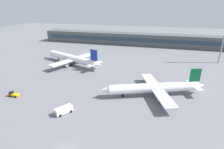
{
  "coord_description": "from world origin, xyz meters",
  "views": [
    {
      "loc": [
        18.02,
        -25.95,
        30.52
      ],
      "look_at": [
        0.19,
        40.0,
        3.0
      ],
      "focal_mm": 28.24,
      "sensor_mm": 36.0,
      "label": 1
    }
  ],
  "objects_px": {
    "airplane_mid": "(72,58)",
    "service_van_white": "(64,110)",
    "baggage_tug_yellow": "(13,94)",
    "airplane_near": "(153,88)"
  },
  "relations": [
    {
      "from": "airplane_near",
      "to": "airplane_mid",
      "type": "distance_m",
      "value": 50.68
    },
    {
      "from": "airplane_near",
      "to": "baggage_tug_yellow",
      "type": "height_order",
      "value": "airplane_near"
    },
    {
      "from": "airplane_near",
      "to": "baggage_tug_yellow",
      "type": "xyz_separation_m",
      "value": [
        -47.67,
        -13.75,
        -2.1
      ]
    },
    {
      "from": "airplane_mid",
      "to": "baggage_tug_yellow",
      "type": "relative_size",
      "value": 11.06
    },
    {
      "from": "airplane_mid",
      "to": "service_van_white",
      "type": "bearing_deg",
      "value": -65.96
    },
    {
      "from": "airplane_mid",
      "to": "baggage_tug_yellow",
      "type": "distance_m",
      "value": 38.59
    },
    {
      "from": "service_van_white",
      "to": "airplane_near",
      "type": "bearing_deg",
      "value": 36.31
    },
    {
      "from": "baggage_tug_yellow",
      "to": "airplane_near",
      "type": "bearing_deg",
      "value": 16.09
    },
    {
      "from": "airplane_near",
      "to": "service_van_white",
      "type": "distance_m",
      "value": 31.18
    },
    {
      "from": "airplane_mid",
      "to": "service_van_white",
      "type": "relative_size",
      "value": 7.4
    }
  ]
}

